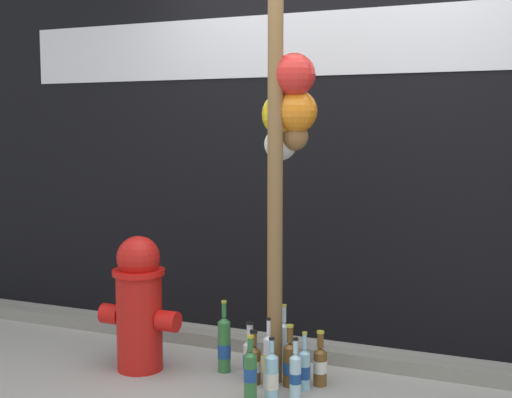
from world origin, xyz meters
TOP-DOWN VIEW (x-y plane):
  - building_wall at (0.00, 1.34)m, footprint 10.00×0.21m
  - curb_strip at (0.00, 0.84)m, footprint 8.00×0.12m
  - memorial_post at (-0.13, 0.49)m, footprint 0.45×0.33m
  - fire_hydrant at (-0.93, 0.30)m, footprint 0.49×0.30m
  - bottle_0 at (-0.16, 0.58)m, footprint 0.06×0.06m
  - bottle_1 at (-0.17, 0.13)m, footprint 0.07×0.07m
  - bottle_2 at (-0.05, 0.40)m, footprint 0.07×0.07m
  - bottle_3 at (-0.30, 0.43)m, footprint 0.08×0.08m
  - bottle_4 at (-0.14, 0.32)m, footprint 0.06×0.06m
  - bottle_5 at (0.04, 0.38)m, footprint 0.06×0.06m
  - bottle_6 at (-0.25, 0.35)m, footprint 0.08×0.08m
  - bottle_7 at (0.09, 0.47)m, footprint 0.07×0.07m
  - bottle_8 at (-0.47, 0.45)m, footprint 0.07×0.07m
  - bottle_9 at (0.02, 0.27)m, footprint 0.06×0.06m
  - bottle_10 at (-0.08, 0.19)m, footprint 0.07×0.07m
  - litter_1 at (-1.49, 0.95)m, footprint 0.10×0.08m

SIDE VIEW (x-z plane):
  - litter_1 at x=-1.49m, z-range 0.00..0.01m
  - curb_strip at x=0.00m, z-range 0.00..0.08m
  - bottle_6 at x=-0.25m, z-range -0.03..0.26m
  - bottle_5 at x=0.04m, z-range -0.04..0.27m
  - bottle_7 at x=0.09m, z-range -0.03..0.27m
  - bottle_3 at x=-0.30m, z-range -0.04..0.27m
  - bottle_9 at x=0.02m, z-range -0.04..0.27m
  - bottle_10 at x=-0.08m, z-range -0.04..0.28m
  - bottle_2 at x=-0.05m, z-range -0.04..0.30m
  - bottle_1 at x=-0.17m, z-range -0.03..0.31m
  - bottle_4 at x=-0.14m, z-range -0.04..0.34m
  - bottle_0 at x=-0.16m, z-range -0.04..0.35m
  - bottle_8 at x=-0.47m, z-range -0.05..0.36m
  - fire_hydrant at x=-0.93m, z-range 0.00..0.77m
  - memorial_post at x=-0.13m, z-range 0.23..2.98m
  - building_wall at x=0.00m, z-range 0.00..3.32m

